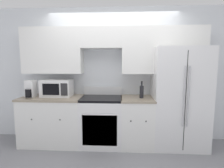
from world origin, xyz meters
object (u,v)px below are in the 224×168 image
at_px(oven_range, 102,121).
at_px(bottle, 142,91).
at_px(refrigerator, 178,97).
at_px(microwave, 57,88).

distance_m(oven_range, bottle, 0.93).
xyz_separation_m(refrigerator, bottle, (-0.68, -0.10, 0.12)).
bearing_deg(oven_range, bottle, -1.60).
xyz_separation_m(oven_range, microwave, (-0.85, 0.07, 0.60)).
bearing_deg(refrigerator, bottle, -171.69).
xyz_separation_m(microwave, bottle, (1.59, -0.09, -0.04)).
bearing_deg(refrigerator, microwave, -179.89).
bearing_deg(microwave, oven_range, -4.97).
height_order(oven_range, bottle, bottle).
height_order(oven_range, refrigerator, refrigerator).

